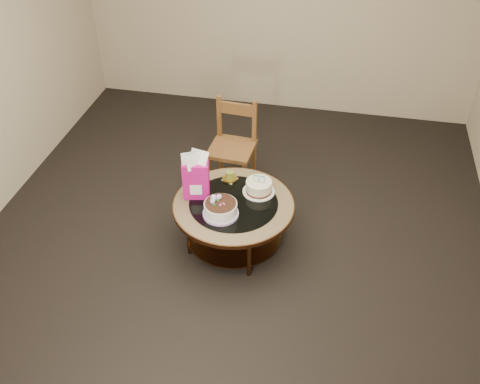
% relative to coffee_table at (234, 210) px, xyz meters
% --- Properties ---
extents(ground, '(5.00, 5.00, 0.00)m').
position_rel_coffee_table_xyz_m(ground, '(-0.00, 0.00, -0.38)').
color(ground, black).
rests_on(ground, ground).
extents(room_walls, '(4.52, 5.02, 2.61)m').
position_rel_coffee_table_xyz_m(room_walls, '(-0.00, 0.00, 1.16)').
color(room_walls, tan).
rests_on(room_walls, ground).
extents(coffee_table, '(1.02, 1.02, 0.46)m').
position_rel_coffee_table_xyz_m(coffee_table, '(0.00, 0.00, 0.00)').
color(coffee_table, '#5A3319').
rests_on(coffee_table, ground).
extents(decorated_cake, '(0.29, 0.29, 0.17)m').
position_rel_coffee_table_xyz_m(decorated_cake, '(-0.07, -0.17, 0.14)').
color(decorated_cake, '#BE9EDF').
rests_on(decorated_cake, coffee_table).
extents(cream_cake, '(0.27, 0.27, 0.17)m').
position_rel_coffee_table_xyz_m(cream_cake, '(0.18, 0.18, 0.13)').
color(cream_cake, white).
rests_on(cream_cake, coffee_table).
extents(gift_bag, '(0.23, 0.19, 0.43)m').
position_rel_coffee_table_xyz_m(gift_bag, '(-0.32, 0.03, 0.29)').
color(gift_bag, '#C2127B').
rests_on(gift_bag, coffee_table).
extents(pillar_candle, '(0.14, 0.14, 0.10)m').
position_rel_coffee_table_xyz_m(pillar_candle, '(-0.10, 0.30, 0.11)').
color(pillar_candle, '#C9BF53').
rests_on(pillar_candle, coffee_table).
extents(dining_chair, '(0.44, 0.44, 0.88)m').
position_rel_coffee_table_xyz_m(dining_chair, '(-0.19, 0.84, 0.07)').
color(dining_chair, brown).
rests_on(dining_chair, ground).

